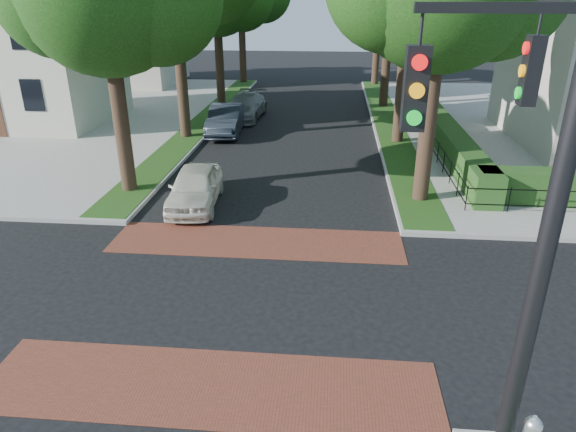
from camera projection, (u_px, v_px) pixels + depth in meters
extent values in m
plane|color=black|center=(239.00, 298.00, 12.99)|extent=(120.00, 120.00, 0.00)
cube|color=brown|center=(257.00, 242.00, 15.91)|extent=(9.00, 2.20, 0.01)
cube|color=brown|center=(210.00, 386.00, 10.07)|extent=(9.00, 2.20, 0.01)
cube|color=#204313|center=(388.00, 122.00, 29.92)|extent=(1.60, 29.80, 0.02)
cube|color=#204313|center=(206.00, 119.00, 30.81)|extent=(1.60, 29.80, 0.02)
cylinder|color=black|center=(431.00, 98.00, 17.40)|extent=(0.56, 0.56, 7.35)
cylinder|color=black|center=(404.00, 63.00, 24.63)|extent=(0.56, 0.56, 7.70)
cylinder|color=black|center=(387.00, 54.00, 33.06)|extent=(0.56, 0.56, 6.65)
sphere|color=#14370F|center=(416.00, 2.00, 31.96)|extent=(4.35, 4.35, 4.35)
sphere|color=#14370F|center=(367.00, 0.00, 31.71)|extent=(4.06, 4.06, 4.06)
cylinder|color=black|center=(377.00, 39.00, 41.21)|extent=(0.56, 0.56, 7.00)
cylinder|color=black|center=(118.00, 98.00, 18.38)|extent=(0.56, 0.56, 7.00)
cylinder|color=black|center=(180.00, 57.00, 25.47)|extent=(0.56, 0.56, 8.05)
cylinder|color=black|center=(219.00, 51.00, 33.92)|extent=(0.56, 0.56, 6.86)
cylinder|color=black|center=(242.00, 38.00, 42.08)|extent=(0.56, 0.56, 7.14)
cube|color=#173C14|center=(442.00, 130.00, 25.75)|extent=(1.00, 18.00, 1.20)
cube|color=beige|center=(25.00, 63.00, 29.34)|extent=(9.00, 8.00, 6.50)
cube|color=beige|center=(120.00, 42.00, 42.12)|extent=(9.00, 8.00, 6.50)
cylinder|color=black|center=(548.00, 238.00, 6.71)|extent=(0.26, 0.26, 8.00)
cube|color=black|center=(506.00, 8.00, 5.68)|extent=(2.00, 0.12, 0.12)
cube|color=black|center=(567.00, 6.00, 6.42)|extent=(0.12, 1.80, 0.12)
cube|color=black|center=(415.00, 89.00, 6.11)|extent=(0.28, 0.22, 1.00)
cylinder|color=red|center=(420.00, 62.00, 5.86)|extent=(0.18, 0.05, 0.18)
cylinder|color=orange|center=(417.00, 91.00, 5.99)|extent=(0.18, 0.05, 0.18)
cylinder|color=#0CB226|center=(414.00, 118.00, 6.12)|extent=(0.18, 0.05, 0.18)
cube|color=black|center=(531.00, 71.00, 7.51)|extent=(0.22, 0.28, 1.00)
cylinder|color=red|center=(526.00, 48.00, 7.39)|extent=(0.05, 0.18, 0.18)
cylinder|color=orange|center=(522.00, 71.00, 7.52)|extent=(0.05, 0.18, 0.18)
cylinder|color=#0CB226|center=(518.00, 93.00, 7.65)|extent=(0.05, 0.18, 0.18)
imported|color=silver|center=(195.00, 187.00, 18.40)|extent=(1.99, 4.26, 1.41)
imported|color=#1F262F|center=(226.00, 120.00, 27.84)|extent=(1.90, 4.79, 1.55)
imported|color=slate|center=(245.00, 107.00, 31.25)|extent=(2.34, 5.14, 1.46)
sphere|color=silver|center=(533.00, 425.00, 7.97)|extent=(0.28, 0.28, 0.28)
cylinder|color=silver|center=(535.00, 419.00, 7.91)|extent=(0.10, 0.10, 0.09)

